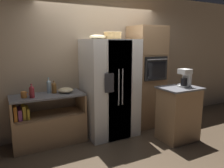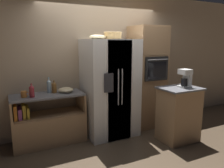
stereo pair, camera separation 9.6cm
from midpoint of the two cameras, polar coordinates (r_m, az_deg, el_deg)
name	(u,v)px [view 2 (the right image)]	position (r m, az deg, el deg)	size (l,w,h in m)	color
ground_plane	(112,134)	(4.45, 0.57, -13.00)	(20.00, 20.00, 0.00)	#4C3D2D
wall_back	(101,62)	(4.55, -2.32, 5.82)	(12.00, 0.06, 2.80)	tan
counter_left	(48,125)	(4.16, -15.63, -10.32)	(1.25, 0.56, 0.90)	#A87F56
refrigerator	(110,88)	(4.23, 0.14, -1.03)	(0.97, 0.83, 1.86)	white
wall_oven	(147,77)	(4.75, 9.65, 1.85)	(0.67, 0.69, 2.13)	#A87F56
island_counter	(178,114)	(4.24, 17.61, -7.48)	(0.72, 0.56, 1.00)	#A87F56
wicker_basket	(113,35)	(4.21, 0.91, 12.60)	(0.34, 0.34, 0.13)	tan
fruit_bowl	(97,37)	(4.08, -3.16, 12.19)	(0.31, 0.31, 0.08)	beige
bottle_tall	(32,91)	(3.85, -19.58, -1.71)	(0.08, 0.08, 0.23)	maroon
bottle_short	(54,87)	(4.07, -14.22, -0.78)	(0.08, 0.08, 0.23)	brown
bottle_wide	(49,86)	(4.10, -15.50, -0.47)	(0.08, 0.08, 0.28)	silver
mug	(24,94)	(3.90, -21.34, -2.51)	(0.13, 0.09, 0.11)	orange
mixing_bowl	(66,90)	(4.07, -11.34, -1.52)	(0.27, 0.27, 0.09)	beige
coffee_maker	(186,77)	(4.16, 19.34, 1.64)	(0.18, 0.19, 0.33)	white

